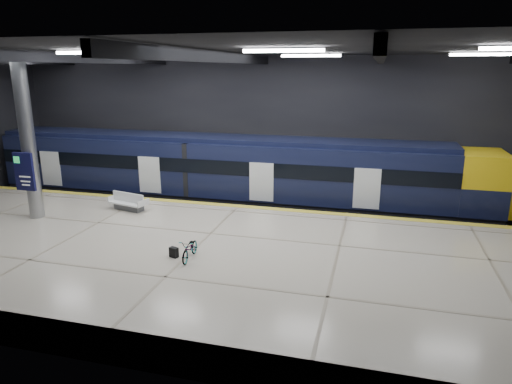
% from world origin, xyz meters
% --- Properties ---
extents(ground, '(30.00, 30.00, 0.00)m').
position_xyz_m(ground, '(0.00, 0.00, 0.00)').
color(ground, black).
rests_on(ground, ground).
extents(room_shell, '(30.10, 16.10, 8.05)m').
position_xyz_m(room_shell, '(-0.00, 0.00, 5.72)').
color(room_shell, black).
rests_on(room_shell, ground).
extents(platform, '(30.00, 11.00, 1.10)m').
position_xyz_m(platform, '(0.00, -2.50, 0.55)').
color(platform, '#B4AB98').
rests_on(platform, ground).
extents(safety_strip, '(30.00, 0.40, 0.01)m').
position_xyz_m(safety_strip, '(0.00, 2.75, 1.11)').
color(safety_strip, gold).
rests_on(safety_strip, platform).
extents(rails, '(30.00, 1.52, 0.16)m').
position_xyz_m(rails, '(0.00, 5.50, 0.08)').
color(rails, gray).
rests_on(rails, ground).
extents(train, '(29.40, 2.84, 3.79)m').
position_xyz_m(train, '(-0.44, 5.50, 2.06)').
color(train, black).
rests_on(train, ground).
extents(bench, '(1.95, 1.16, 0.81)m').
position_xyz_m(bench, '(-4.67, 0.92, 1.38)').
color(bench, '#595B60').
rests_on(bench, platform).
extents(bicycle, '(0.58, 1.43, 0.74)m').
position_xyz_m(bicycle, '(0.21, -3.53, 1.47)').
color(bicycle, '#99999E').
rests_on(bicycle, platform).
extents(pannier_bag, '(0.34, 0.27, 0.35)m').
position_xyz_m(pannier_bag, '(-0.39, -3.53, 1.28)').
color(pannier_bag, black).
rests_on(pannier_bag, platform).
extents(info_column, '(0.90, 0.78, 6.90)m').
position_xyz_m(info_column, '(-8.00, -1.03, 4.46)').
color(info_column, '#9EA0A5').
rests_on(info_column, platform).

